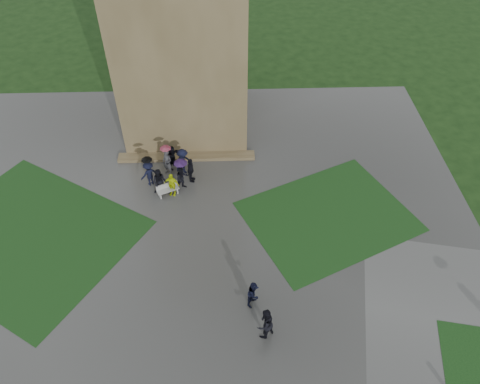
{
  "coord_description": "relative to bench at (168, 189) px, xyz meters",
  "views": [
    {
      "loc": [
        2.75,
        -13.42,
        19.9
      ],
      "look_at": [
        3.39,
        5.99,
        1.2
      ],
      "focal_mm": 35.0,
      "sensor_mm": 36.0,
      "label": 1
    }
  ],
  "objects": [
    {
      "name": "ground",
      "position": [
        0.96,
        -7.18,
        -0.42
      ],
      "size": [
        120.0,
        120.0,
        0.0
      ],
      "primitive_type": "plane",
      "color": "black"
    },
    {
      "name": "plaza",
      "position": [
        0.96,
        -5.18,
        -0.41
      ],
      "size": [
        34.0,
        34.0,
        0.02
      ],
      "primitive_type": "cube",
      "color": "#363634",
      "rests_on": "ground"
    },
    {
      "name": "lawn_inset_left",
      "position": [
        -7.54,
        -3.18,
        -0.39
      ],
      "size": [
        14.1,
        13.46,
        0.01
      ],
      "primitive_type": "cube",
      "rotation": [
        0.0,
        0.0,
        -0.56
      ],
      "color": "black",
      "rests_on": "plaza"
    },
    {
      "name": "lawn_inset_right",
      "position": [
        9.46,
        -2.18,
        -0.39
      ],
      "size": [
        11.12,
        10.15,
        0.01
      ],
      "primitive_type": "cube",
      "rotation": [
        0.0,
        0.0,
        0.44
      ],
      "color": "black",
      "rests_on": "plaza"
    },
    {
      "name": "tower_plinth",
      "position": [
        0.96,
        3.42,
        -0.29
      ],
      "size": [
        9.0,
        0.8,
        0.22
      ],
      "primitive_type": "cube",
      "color": "brown",
      "rests_on": "plaza"
    },
    {
      "name": "bench",
      "position": [
        0.0,
        0.0,
        0.0
      ],
      "size": [
        1.39,
        0.93,
        0.78
      ],
      "rotation": [
        0.0,
        0.0,
        0.42
      ],
      "color": "#A3A29E",
      "rests_on": "plaza"
    },
    {
      "name": "visitor_cluster",
      "position": [
        0.23,
        1.26,
        0.58
      ],
      "size": [
        3.52,
        3.7,
        2.25
      ],
      "color": "black",
      "rests_on": "plaza"
    },
    {
      "name": "pedestrian_mid",
      "position": [
        4.79,
        -7.83,
        0.39
      ],
      "size": [
        0.78,
        0.88,
        1.57
      ],
      "primitive_type": "imported",
      "rotation": [
        0.0,
        0.0,
        1.01
      ],
      "color": "black",
      "rests_on": "plaza"
    },
    {
      "name": "pedestrian_near",
      "position": [
        5.2,
        -9.57,
        0.54
      ],
      "size": [
        1.04,
        0.98,
        1.87
      ],
      "primitive_type": "imported",
      "rotation": [
        0.0,
        0.0,
        3.82
      ],
      "color": "black",
      "rests_on": "plaza"
    }
  ]
}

